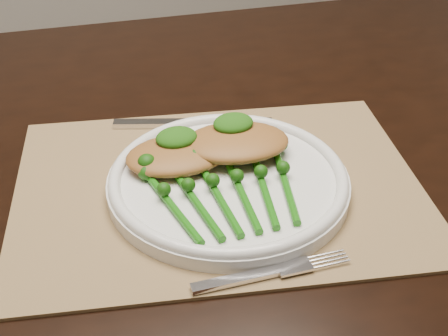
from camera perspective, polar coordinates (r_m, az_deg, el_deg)
name	(u,v)px	position (r m, az deg, el deg)	size (l,w,h in m)	color
dining_table	(200,329)	(1.08, -2.17, -14.48)	(1.71, 1.11, 0.75)	black
placemat	(218,187)	(0.74, -0.51, -1.72)	(0.48, 0.35, 0.00)	olive
dinner_plate	(228,180)	(0.73, 0.39, -1.13)	(0.28, 0.28, 0.03)	white
knife	(177,123)	(0.86, -4.28, 4.13)	(0.21, 0.10, 0.01)	silver
fork	(281,270)	(0.63, 5.28, -9.24)	(0.17, 0.03, 0.01)	silver
chicken_fillet_left	(178,155)	(0.75, -4.27, 1.21)	(0.13, 0.09, 0.03)	#A0682E
chicken_fillet_right	(236,142)	(0.76, 1.11, 2.38)	(0.13, 0.09, 0.03)	#A0682E
pesto_dollop_left	(176,138)	(0.75, -4.37, 2.79)	(0.05, 0.04, 0.02)	#134309
pesto_dollop_right	(233,123)	(0.76, 0.85, 4.11)	(0.05, 0.04, 0.02)	#134309
broccolini_bundle	(230,195)	(0.69, 0.59, -2.50)	(0.17, 0.19, 0.04)	#165F0C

